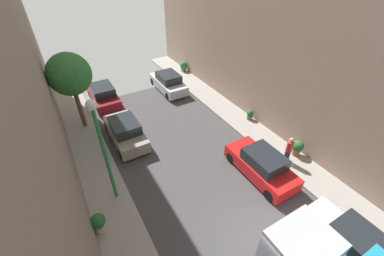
% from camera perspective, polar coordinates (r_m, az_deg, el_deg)
% --- Properties ---
extents(ground, '(32.00, 32.00, 0.00)m').
position_cam_1_polar(ground, '(11.99, 16.75, -25.29)').
color(ground, '#423F42').
extents(sidewalk_right, '(2.00, 44.00, 0.15)m').
position_cam_1_polar(sidewalk_right, '(14.86, 31.05, -13.86)').
color(sidewalk_right, gray).
rests_on(sidewalk_right, ground).
extents(parked_car_left_2, '(1.78, 4.20, 1.57)m').
position_cam_1_polar(parked_car_left_2, '(16.35, -15.04, -0.77)').
color(parked_car_left_2, gray).
rests_on(parked_car_left_2, ground).
extents(parked_car_left_3, '(1.78, 4.20, 1.57)m').
position_cam_1_polar(parked_car_left_3, '(20.93, -19.66, 7.09)').
color(parked_car_left_3, maroon).
rests_on(parked_car_left_3, ground).
extents(parked_car_right_2, '(1.78, 4.20, 1.57)m').
position_cam_1_polar(parked_car_right_2, '(12.58, 33.15, -21.85)').
color(parked_car_right_2, white).
rests_on(parked_car_right_2, ground).
extents(parked_car_right_3, '(1.78, 4.20, 1.57)m').
position_cam_1_polar(parked_car_right_3, '(14.05, 15.64, -8.15)').
color(parked_car_right_3, red).
rests_on(parked_car_right_3, ground).
extents(parked_car_right_4, '(1.78, 4.20, 1.57)m').
position_cam_1_polar(parked_car_right_4, '(21.81, -5.45, 10.35)').
color(parked_car_right_4, silver).
rests_on(parked_car_right_4, ground).
extents(pedestrian, '(0.40, 0.36, 1.72)m').
position_cam_1_polar(pedestrian, '(14.95, 21.33, -4.56)').
color(pedestrian, '#2D334C').
rests_on(pedestrian, sidewalk_right).
extents(street_tree_0, '(2.63, 2.63, 5.13)m').
position_cam_1_polar(street_tree_0, '(17.08, -26.29, 10.90)').
color(street_tree_0, brown).
rests_on(street_tree_0, sidewalk_left).
extents(potted_plant_0, '(0.46, 0.46, 0.73)m').
position_cam_1_polar(potted_plant_0, '(18.18, 13.14, 3.03)').
color(potted_plant_0, slate).
rests_on(potted_plant_0, sidewalk_right).
extents(potted_plant_2, '(0.72, 0.72, 0.95)m').
position_cam_1_polar(potted_plant_2, '(25.14, -1.96, 14.04)').
color(potted_plant_2, slate).
rests_on(potted_plant_2, sidewalk_right).
extents(potted_plant_3, '(0.66, 0.66, 0.99)m').
position_cam_1_polar(potted_plant_3, '(15.88, 23.05, -4.08)').
color(potted_plant_3, brown).
rests_on(potted_plant_3, sidewalk_right).
extents(potted_plant_4, '(0.65, 0.65, 0.98)m').
position_cam_1_polar(potted_plant_4, '(12.10, -20.69, -19.59)').
color(potted_plant_4, '#B2A899').
rests_on(potted_plant_4, sidewalk_left).
extents(lamp_post, '(0.44, 0.44, 5.51)m').
position_cam_1_polar(lamp_post, '(11.00, -20.17, -2.45)').
color(lamp_post, '#26723F').
rests_on(lamp_post, sidewalk_left).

